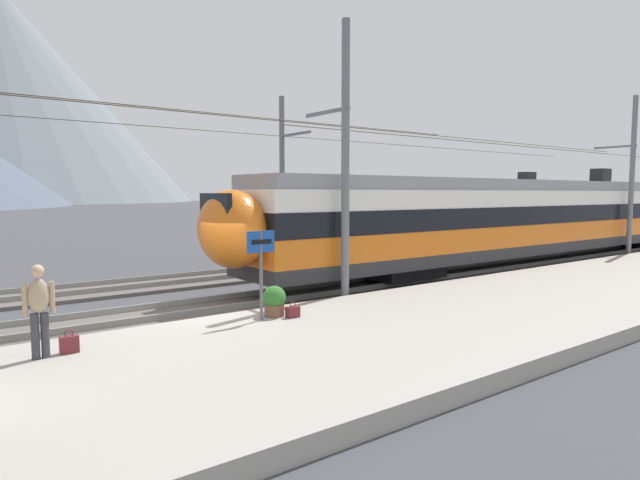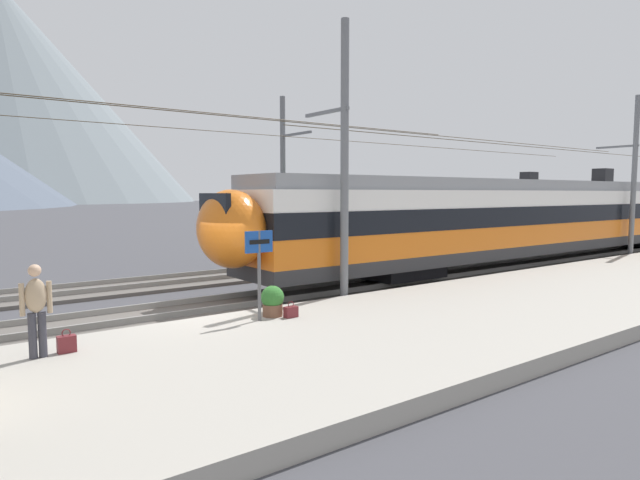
# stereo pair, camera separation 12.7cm
# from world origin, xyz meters

# --- Properties ---
(ground_plane) EXTENTS (400.00, 400.00, 0.00)m
(ground_plane) POSITION_xyz_m (0.00, 0.00, 0.00)
(ground_plane) COLOR #424247
(platform_slab) EXTENTS (120.00, 6.62, 0.35)m
(platform_slab) POSITION_xyz_m (0.00, -4.16, 0.18)
(platform_slab) COLOR #A39E93
(platform_slab) RESTS_ON ground
(track_near) EXTENTS (120.00, 3.00, 0.28)m
(track_near) POSITION_xyz_m (0.00, 1.11, 0.07)
(track_near) COLOR #5B5651
(track_near) RESTS_ON ground
(track_far) EXTENTS (120.00, 3.00, 0.28)m
(track_far) POSITION_xyz_m (0.00, 6.00, 0.07)
(track_far) COLOR #5B5651
(track_far) RESTS_ON ground
(train_near_platform) EXTENTS (33.52, 2.86, 4.27)m
(train_near_platform) POSITION_xyz_m (17.51, 1.11, 2.23)
(train_near_platform) COLOR #2D2D30
(train_near_platform) RESTS_ON track_near
(train_far_track) EXTENTS (24.81, 2.87, 4.27)m
(train_far_track) POSITION_xyz_m (19.88, 6.00, 2.22)
(train_far_track) COLOR #2D2D30
(train_far_track) RESTS_ON track_far
(catenary_mast_mid) EXTENTS (38.27, 2.04, 8.18)m
(catenary_mast_mid) POSITION_xyz_m (4.27, -0.51, 4.21)
(catenary_mast_mid) COLOR slate
(catenary_mast_mid) RESTS_ON ground
(catenary_mast_east) EXTENTS (38.27, 2.04, 8.00)m
(catenary_mast_east) POSITION_xyz_m (22.46, -0.51, 4.12)
(catenary_mast_east) COLOR slate
(catenary_mast_east) RESTS_ON ground
(catenary_mast_far_side) EXTENTS (38.27, 2.33, 7.61)m
(catenary_mast_far_side) POSITION_xyz_m (7.71, 7.89, 3.99)
(catenary_mast_far_side) COLOR slate
(catenary_mast_far_side) RESTS_ON ground
(platform_sign) EXTENTS (0.70, 0.08, 2.08)m
(platform_sign) POSITION_xyz_m (0.63, -2.00, 1.88)
(platform_sign) COLOR #59595B
(platform_sign) RESTS_ON platform_slab
(passenger_walking) EXTENTS (0.53, 0.22, 1.69)m
(passenger_walking) POSITION_xyz_m (-4.00, -2.10, 1.30)
(passenger_walking) COLOR #383842
(passenger_walking) RESTS_ON platform_slab
(handbag_beside_passenger) EXTENTS (0.32, 0.18, 0.44)m
(handbag_beside_passenger) POSITION_xyz_m (-3.52, -2.06, 0.52)
(handbag_beside_passenger) COLOR maroon
(handbag_beside_passenger) RESTS_ON platform_slab
(handbag_near_sign) EXTENTS (0.32, 0.18, 0.39)m
(handbag_near_sign) POSITION_xyz_m (1.38, -2.18, 0.49)
(handbag_near_sign) COLOR maroon
(handbag_near_sign) RESTS_ON platform_slab
(potted_plant_platform_edge) EXTENTS (0.55, 0.55, 0.74)m
(potted_plant_platform_edge) POSITION_xyz_m (1.10, -1.81, 0.75)
(potted_plant_platform_edge) COLOR brown
(potted_plant_platform_edge) RESTS_ON platform_slab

